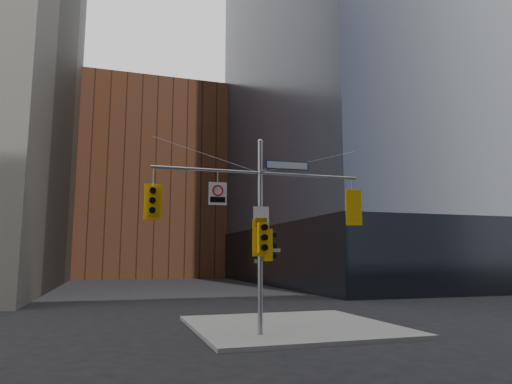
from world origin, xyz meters
TOP-DOWN VIEW (x-y plane):
  - ground at (0.00, 0.00)m, footprint 160.00×160.00m
  - sidewalk_corner at (2.00, 4.00)m, footprint 8.00×8.00m
  - podium_ne at (28.00, 32.00)m, footprint 36.40×36.40m
  - brick_midrise at (0.00, 58.00)m, footprint 26.00×20.00m
  - signal_assembly at (0.00, 1.99)m, footprint 8.00×0.80m
  - traffic_light_west_arm at (-3.90, 2.01)m, footprint 0.60×0.50m
  - traffic_light_east_arm at (3.81, 1.99)m, footprint 0.66×0.56m
  - traffic_light_pole_side at (0.33, 2.00)m, footprint 0.46×0.39m
  - traffic_light_pole_front at (-0.00, 1.73)m, footprint 0.64×0.51m
  - street_sign_blade at (1.09, 2.00)m, footprint 1.71×0.15m
  - regulatory_sign_arm at (-1.61, 1.97)m, footprint 0.66×0.08m
  - regulatory_sign_pole at (0.00, 1.88)m, footprint 0.59×0.08m
  - street_blade_ew at (0.45, 2.00)m, footprint 0.67×0.04m
  - street_blade_ns at (0.00, 2.45)m, footprint 0.11×0.74m

SIDE VIEW (x-z plane):
  - ground at x=0.00m, z-range 0.00..0.00m
  - sidewalk_corner at x=2.00m, z-range 0.00..0.15m
  - street_blade_ns at x=0.00m, z-range 2.66..2.80m
  - podium_ne at x=28.00m, z-range 0.00..6.00m
  - street_blade_ew at x=0.45m, z-range 3.07..3.20m
  - traffic_light_pole_side at x=0.33m, z-range 2.74..3.90m
  - traffic_light_pole_front at x=0.00m, z-range 2.91..4.25m
  - regulatory_sign_pole at x=0.00m, z-range 3.94..4.71m
  - signal_assembly at x=0.00m, z-range 0.77..8.07m
  - traffic_light_east_arm at x=3.81m, z-range 4.11..5.49m
  - traffic_light_west_arm at x=-3.90m, z-range 4.17..5.43m
  - regulatory_sign_arm at x=-1.61m, z-range 4.76..5.59m
  - street_sign_blade at x=1.09m, z-range 6.18..6.52m
  - brick_midrise at x=0.00m, z-range 0.00..28.00m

